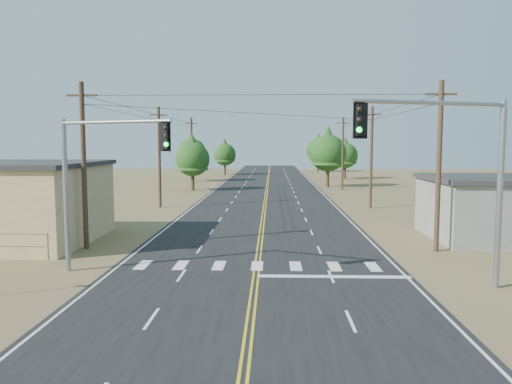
{
  "coord_description": "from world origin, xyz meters",
  "views": [
    {
      "loc": [
        0.78,
        -17.45,
        6.34
      ],
      "look_at": [
        -0.19,
        12.01,
        3.5
      ],
      "focal_mm": 35.0,
      "sensor_mm": 36.0,
      "label": 1
    }
  ],
  "objects": [
    {
      "name": "tree_right_mid",
      "position": [
        14.0,
        73.91,
        4.71
      ],
      "size": [
        4.63,
        4.63,
        7.71
      ],
      "color": "#3F2D1E",
      "rests_on": "ground"
    },
    {
      "name": "tree_right_near",
      "position": [
        9.0,
        56.73,
        5.55
      ],
      "size": [
        5.45,
        5.45,
        9.08
      ],
      "color": "#3F2D1E",
      "rests_on": "ground"
    },
    {
      "name": "utility_pole_left_mid",
      "position": [
        -10.5,
        32.0,
        5.12
      ],
      "size": [
        1.8,
        0.3,
        10.0
      ],
      "color": "#4C3826",
      "rests_on": "ground"
    },
    {
      "name": "ground",
      "position": [
        0.0,
        0.0,
        0.0
      ],
      "size": [
        220.0,
        220.0,
        0.0
      ],
      "primitive_type": "plane",
      "color": "olive",
      "rests_on": "ground"
    },
    {
      "name": "tree_left_mid",
      "position": [
        -12.93,
        66.95,
        5.21
      ],
      "size": [
        5.11,
        5.11,
        8.52
      ],
      "color": "#3F2D1E",
      "rests_on": "ground"
    },
    {
      "name": "signal_mast_left",
      "position": [
        -7.75,
        6.07,
        5.13
      ],
      "size": [
        5.92,
        2.6,
        7.57
      ],
      "rotation": [
        0.0,
        0.0,
        -0.38
      ],
      "color": "gray",
      "rests_on": "ground"
    },
    {
      "name": "utility_pole_left_far",
      "position": [
        -10.5,
        52.0,
        5.12
      ],
      "size": [
        1.8,
        0.3,
        10.0
      ],
      "color": "#4C3826",
      "rests_on": "ground"
    },
    {
      "name": "utility_pole_right_far",
      "position": [
        10.5,
        52.0,
        5.12
      ],
      "size": [
        1.8,
        0.3,
        10.0
      ],
      "color": "#4C3826",
      "rests_on": "ground"
    },
    {
      "name": "utility_pole_right_near",
      "position": [
        10.5,
        12.0,
        5.12
      ],
      "size": [
        1.8,
        0.3,
        10.0
      ],
      "color": "#4C3826",
      "rests_on": "ground"
    },
    {
      "name": "signal_mast_right",
      "position": [
        8.67,
        3.8,
        5.61
      ],
      "size": [
        6.95,
        2.54,
        8.24
      ],
      "rotation": [
        0.0,
        0.0,
        0.31
      ],
      "color": "gray",
      "rests_on": "ground"
    },
    {
      "name": "utility_pole_right_mid",
      "position": [
        10.5,
        32.0,
        5.12
      ],
      "size": [
        1.8,
        0.3,
        10.0
      ],
      "color": "#4C3826",
      "rests_on": "ground"
    },
    {
      "name": "utility_pole_left_near",
      "position": [
        -10.5,
        12.0,
        5.12
      ],
      "size": [
        1.8,
        0.3,
        10.0
      ],
      "color": "#4C3826",
      "rests_on": "ground"
    },
    {
      "name": "tree_left_near",
      "position": [
        -10.1,
        50.27,
        4.76
      ],
      "size": [
        4.67,
        4.67,
        7.79
      ],
      "color": "#3F2D1E",
      "rests_on": "ground"
    },
    {
      "name": "tree_right_far",
      "position": [
        11.21,
        97.16,
        5.45
      ],
      "size": [
        5.35,
        5.35,
        8.91
      ],
      "color": "#3F2D1E",
      "rests_on": "ground"
    },
    {
      "name": "tree_left_far",
      "position": [
        -9.0,
        84.79,
        4.63
      ],
      "size": [
        4.54,
        4.54,
        7.57
      ],
      "color": "#3F2D1E",
      "rests_on": "ground"
    },
    {
      "name": "road",
      "position": [
        0.0,
        30.0,
        0.01
      ],
      "size": [
        15.0,
        200.0,
        0.02
      ],
      "primitive_type": "cube",
      "color": "black",
      "rests_on": "ground"
    }
  ]
}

